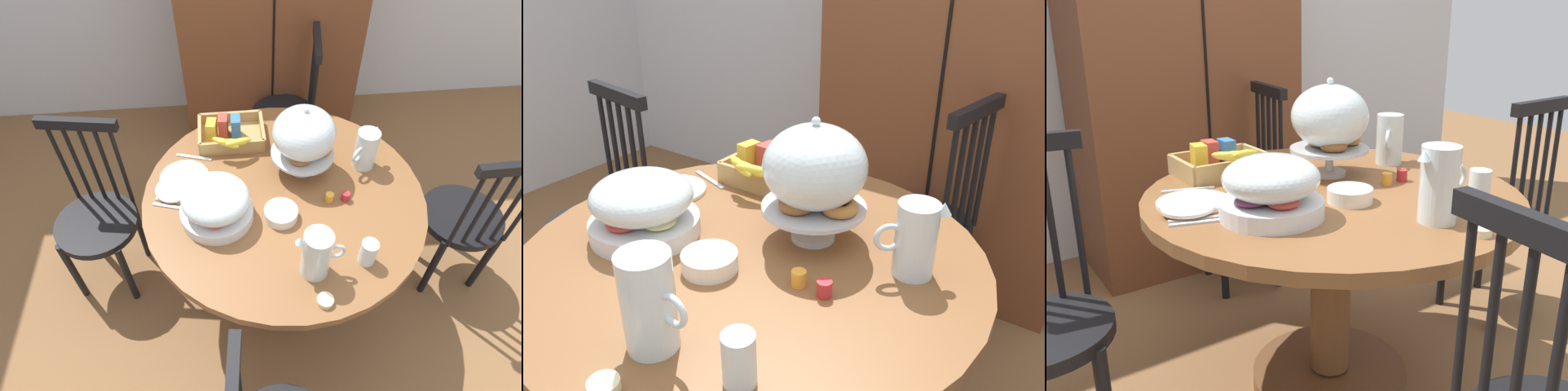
% 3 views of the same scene
% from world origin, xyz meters
% --- Properties ---
extents(ground_plane, '(10.00, 10.00, 0.00)m').
position_xyz_m(ground_plane, '(0.00, 0.00, 0.00)').
color(ground_plane, brown).
extents(dining_table, '(1.22, 1.22, 0.74)m').
position_xyz_m(dining_table, '(-0.05, 0.13, 0.53)').
color(dining_table, brown).
rests_on(dining_table, ground_plane).
extents(windsor_chair_near_window, '(0.40, 0.40, 0.97)m').
position_xyz_m(windsor_chair_near_window, '(0.86, 0.12, 0.45)').
color(windsor_chair_near_window, black).
rests_on(windsor_chair_near_window, ground_plane).
extents(windsor_chair_by_cabinet, '(0.40, 0.40, 0.97)m').
position_xyz_m(windsor_chair_by_cabinet, '(0.11, 1.02, 0.45)').
color(windsor_chair_by_cabinet, black).
rests_on(windsor_chair_by_cabinet, ground_plane).
extents(windsor_chair_facing_door, '(0.41, 0.40, 0.97)m').
position_xyz_m(windsor_chair_facing_door, '(-0.94, 0.30, 0.45)').
color(windsor_chair_facing_door, black).
rests_on(windsor_chair_facing_door, ground_plane).
extents(pastry_stand_with_dome, '(0.28, 0.28, 0.34)m').
position_xyz_m(pastry_stand_with_dome, '(0.05, 0.27, 0.94)').
color(pastry_stand_with_dome, silver).
rests_on(pastry_stand_with_dome, dining_table).
extents(fruit_platter_covered, '(0.30, 0.30, 0.18)m').
position_xyz_m(fruit_platter_covered, '(-0.34, 0.03, 0.83)').
color(fruit_platter_covered, silver).
rests_on(fruit_platter_covered, dining_table).
extents(orange_juice_pitcher, '(0.15, 0.14, 0.19)m').
position_xyz_m(orange_juice_pitcher, '(0.34, 0.27, 0.83)').
color(orange_juice_pitcher, silver).
rests_on(orange_juice_pitcher, dining_table).
extents(milk_pitcher, '(0.19, 0.11, 0.21)m').
position_xyz_m(milk_pitcher, '(0.02, -0.27, 0.84)').
color(milk_pitcher, silver).
rests_on(milk_pitcher, dining_table).
extents(cereal_basket, '(0.32, 0.30, 0.12)m').
position_xyz_m(cereal_basket, '(-0.26, 0.50, 0.78)').
color(cereal_basket, tan).
rests_on(cereal_basket, dining_table).
extents(china_plate_large, '(0.22, 0.22, 0.01)m').
position_xyz_m(china_plate_large, '(-0.48, 0.26, 0.75)').
color(china_plate_large, white).
rests_on(china_plate_large, dining_table).
extents(china_plate_small, '(0.15, 0.15, 0.01)m').
position_xyz_m(china_plate_small, '(-0.53, 0.18, 0.76)').
color(china_plate_small, white).
rests_on(china_plate_small, china_plate_large).
extents(cereal_bowl, '(0.14, 0.14, 0.04)m').
position_xyz_m(cereal_bowl, '(-0.08, -0.00, 0.76)').
color(cereal_bowl, white).
rests_on(cereal_bowl, dining_table).
extents(drinking_glass, '(0.06, 0.06, 0.11)m').
position_xyz_m(drinking_glass, '(0.22, -0.24, 0.80)').
color(drinking_glass, silver).
rests_on(drinking_glass, dining_table).
extents(butter_dish, '(0.06, 0.06, 0.02)m').
position_xyz_m(butter_dish, '(0.03, -0.40, 0.75)').
color(butter_dish, beige).
rests_on(butter_dish, dining_table).
extents(jam_jar_strawberry, '(0.04, 0.04, 0.04)m').
position_xyz_m(jam_jar_strawberry, '(0.21, 0.07, 0.76)').
color(jam_jar_strawberry, '#B7282D').
rests_on(jam_jar_strawberry, dining_table).
extents(jam_jar_apricot, '(0.04, 0.04, 0.04)m').
position_xyz_m(jam_jar_apricot, '(0.14, 0.07, 0.76)').
color(jam_jar_apricot, orange).
rests_on(jam_jar_apricot, dining_table).
extents(table_knife, '(0.17, 0.06, 0.01)m').
position_xyz_m(table_knife, '(-0.52, 0.12, 0.74)').
color(table_knife, silver).
rests_on(table_knife, dining_table).
extents(dinner_fork, '(0.17, 0.06, 0.01)m').
position_xyz_m(dinner_fork, '(-0.53, 0.10, 0.74)').
color(dinner_fork, silver).
rests_on(dinner_fork, dining_table).
extents(soup_spoon, '(0.17, 0.06, 0.01)m').
position_xyz_m(soup_spoon, '(-0.44, 0.39, 0.74)').
color(soup_spoon, silver).
rests_on(soup_spoon, dining_table).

